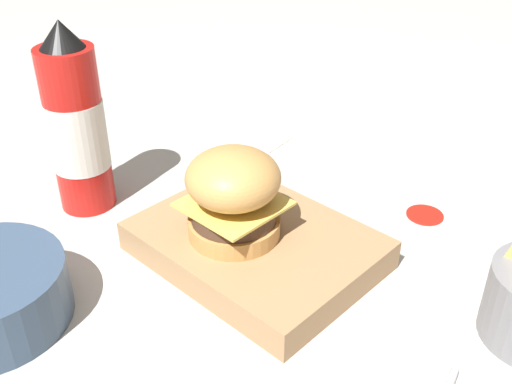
# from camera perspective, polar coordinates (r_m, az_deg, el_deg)

# --- Properties ---
(ground_plane) EXTENTS (6.00, 6.00, 0.00)m
(ground_plane) POSITION_cam_1_polar(r_m,az_deg,el_deg) (0.65, -2.02, -6.39)
(ground_plane) COLOR #B7B2A8
(serving_board) EXTENTS (0.24, 0.18, 0.03)m
(serving_board) POSITION_cam_1_polar(r_m,az_deg,el_deg) (0.64, -0.00, -5.08)
(serving_board) COLOR #A37A51
(serving_board) RESTS_ON ground_plane
(burger) EXTENTS (0.10, 0.10, 0.10)m
(burger) POSITION_cam_1_polar(r_m,az_deg,el_deg) (0.60, -1.92, -0.40)
(burger) COLOR tan
(burger) RESTS_ON serving_board
(ketchup_bottle) EXTENTS (0.07, 0.07, 0.23)m
(ketchup_bottle) POSITION_cam_1_polar(r_m,az_deg,el_deg) (0.72, -16.72, 5.96)
(ketchup_bottle) COLOR red
(ketchup_bottle) RESTS_ON ground_plane
(ketchup_puddle) EXTENTS (0.04, 0.04, 0.00)m
(ketchup_puddle) POSITION_cam_1_polar(r_m,az_deg,el_deg) (0.74, 15.79, -2.06)
(ketchup_puddle) COLOR #B21E14
(ketchup_puddle) RESTS_ON ground_plane
(parchment_square) EXTENTS (0.13, 0.13, 0.00)m
(parchment_square) POSITION_cam_1_polar(r_m,az_deg,el_deg) (0.88, -1.86, 4.85)
(parchment_square) COLOR beige
(parchment_square) RESTS_ON ground_plane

